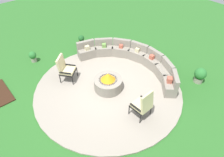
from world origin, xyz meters
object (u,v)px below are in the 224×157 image
Objects in this scene: potted_plant_4 at (200,75)px; potted_plant_5 at (81,40)px; lounge_chair_front_left at (65,68)px; curved_stone_bench at (132,59)px; potted_plant_0 at (33,56)px; fire_pit at (108,83)px; lounge_chair_front_right at (143,104)px.

potted_plant_4 is 5.83m from potted_plant_5.
lounge_chair_front_left reaches higher than potted_plant_5.
curved_stone_bench reaches higher than potted_plant_0.
potted_plant_0 is at bearing -134.91° from curved_stone_bench.
lounge_chair_front_left is 1.66× the size of potted_plant_4.
potted_plant_5 is at bearing 162.52° from fire_pit.
potted_plant_5 reaches higher than potted_plant_0.
lounge_chair_front_left is at bearing -131.77° from potted_plant_4.
potted_plant_4 is (2.06, 3.10, 0.01)m from fire_pit.
potted_plant_5 is (-2.91, -0.71, -0.08)m from curved_stone_bench.
potted_plant_0 is at bearing -141.81° from potted_plant_4.
lounge_chair_front_right reaches higher than potted_plant_5.
fire_pit is 0.98× the size of lounge_chair_front_left.
lounge_chair_front_right reaches higher than potted_plant_4.
fire_pit is 0.23× the size of curved_stone_bench.
lounge_chair_front_left is 1.96× the size of potted_plant_5.
curved_stone_bench reaches higher than fire_pit.
potted_plant_4 is (5.74, 4.51, 0.07)m from potted_plant_0.
curved_stone_bench is 2.91m from lounge_chair_front_left.
fire_pit reaches higher than potted_plant_5.
lounge_chair_front_right is 1.99× the size of potted_plant_5.
fire_pit is at bearing -17.48° from potted_plant_5.
potted_plant_0 is 0.78× the size of potted_plant_4.
lounge_chair_front_left is 2.22m from potted_plant_0.
potted_plant_5 is at bearing -159.62° from potted_plant_4.
potted_plant_4 is (3.60, 4.03, -0.26)m from lounge_chair_front_left.
lounge_chair_front_right is (2.28, -1.79, 0.26)m from curved_stone_bench.
potted_plant_5 is at bearing -175.24° from lounge_chair_front_left.
potted_plant_4 is at bearing 38.19° from potted_plant_0.
potted_plant_0 is (-3.67, -1.42, -0.05)m from fire_pit.
lounge_chair_front_right is (3.32, 0.92, 0.01)m from lounge_chair_front_left.
potted_plant_4 is at bearing -6.62° from lounge_chair_front_right.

